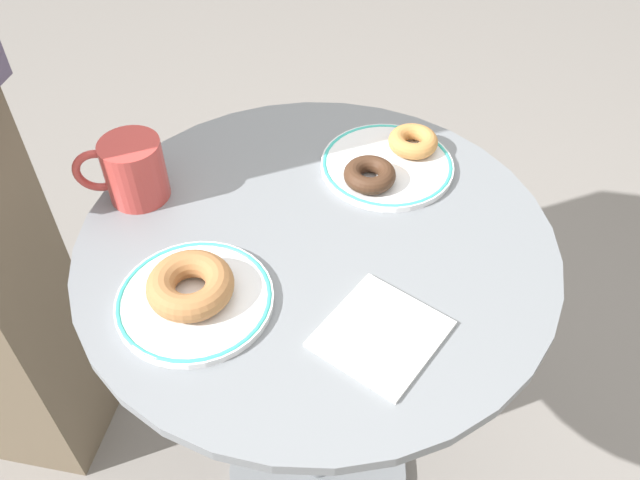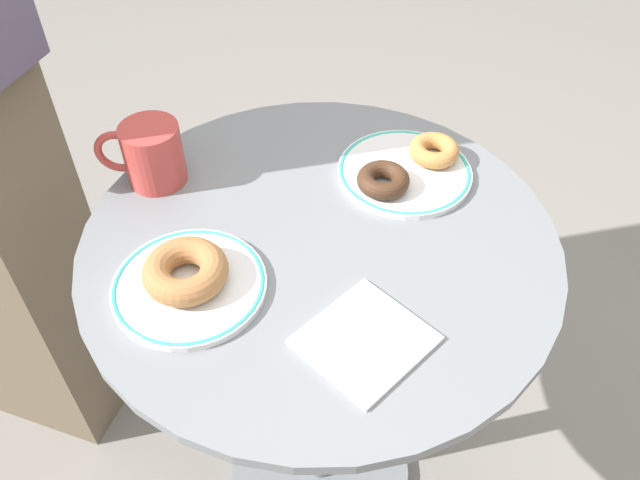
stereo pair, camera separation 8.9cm
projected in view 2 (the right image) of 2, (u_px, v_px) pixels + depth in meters
The scene contains 9 objects.
ground_plane at pixel (320, 473), 1.49m from camera, with size 7.00×7.00×0.02m, color gray.
cafe_table at pixel (320, 343), 1.12m from camera, with size 0.69×0.69×0.76m.
plate_left at pixel (189, 286), 0.87m from camera, with size 0.21×0.21×0.01m.
plate_right at pixel (404, 172), 1.03m from camera, with size 0.21×0.21×0.01m.
donut_cinnamon at pixel (185, 271), 0.85m from camera, with size 0.11×0.11×0.04m, color #A36B3D.
donut_old_fashioned at pixel (434, 150), 1.04m from camera, with size 0.08×0.08×0.03m, color #BC7F42.
donut_chocolate at pixel (383, 180), 0.99m from camera, with size 0.08×0.08×0.03m, color #422819.
paper_napkin at pixel (365, 340), 0.81m from camera, with size 0.14×0.14×0.01m, color white.
coffee_mug at pixel (151, 154), 0.99m from camera, with size 0.12×0.11×0.10m.
Camera 2 is at (-0.43, -0.50, 1.42)m, focal length 36.56 mm.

